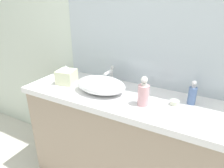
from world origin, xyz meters
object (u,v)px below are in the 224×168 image
at_px(tissue_box, 67,76).
at_px(candle_jar, 175,103).
at_px(lotion_bottle, 192,94).
at_px(soap_dispenser, 143,93).
at_px(sink_basin, 101,85).

bearing_deg(tissue_box, candle_jar, 3.31).
distance_m(lotion_bottle, candle_jar, 0.13).
distance_m(soap_dispenser, tissue_box, 0.69).
relative_size(lotion_bottle, candle_jar, 2.81).
xyz_separation_m(lotion_bottle, candle_jar, (-0.09, -0.07, -0.05)).
bearing_deg(sink_basin, tissue_box, 178.93).
height_order(sink_basin, lotion_bottle, lotion_bottle).
bearing_deg(lotion_bottle, candle_jar, -144.62).
distance_m(sink_basin, candle_jar, 0.54).
bearing_deg(candle_jar, sink_basin, -173.99).
height_order(tissue_box, candle_jar, tissue_box).
relative_size(sink_basin, lotion_bottle, 2.33).
height_order(soap_dispenser, lotion_bottle, soap_dispenser).
height_order(soap_dispenser, candle_jar, soap_dispenser).
relative_size(lotion_bottle, tissue_box, 1.02).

